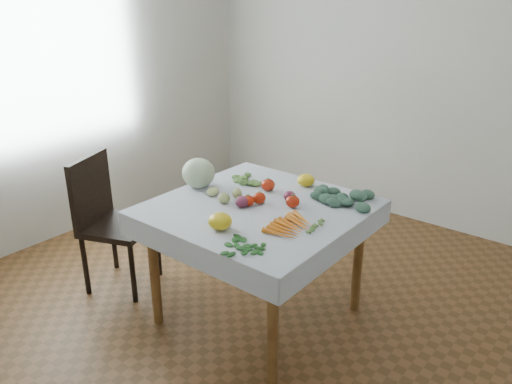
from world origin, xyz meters
The scene contains 20 objects.
ground centered at (0.00, 0.00, 0.00)m, with size 4.00×4.00×0.00m, color brown.
back_wall centered at (0.00, 2.00, 1.35)m, with size 4.00×0.04×2.70m, color silver.
left_wall centered at (-2.00, 0.00, 1.35)m, with size 0.04×4.00×2.70m, color silver.
table centered at (0.00, 0.00, 0.65)m, with size 1.00×1.00×0.75m.
tablecloth centered at (0.00, 0.00, 0.75)m, with size 1.12×1.12×0.01m, color silver.
chair centered at (-1.04, -0.33, 0.52)m, with size 0.54×0.54×0.91m.
cabbage centered at (-0.48, 0.00, 0.85)m, with size 0.21×0.21×0.19m, color #B3CAA9.
tomato_a centered at (-0.04, -0.04, 0.79)m, with size 0.07×0.07×0.06m, color #AF220B.
tomato_b centered at (-0.10, 0.22, 0.79)m, with size 0.09×0.09×0.07m, color #AF220B.
tomato_c centered at (-0.02, 0.03, 0.79)m, with size 0.08×0.08×0.07m, color #AF220B.
tomato_d centered at (0.17, 0.11, 0.79)m, with size 0.08×0.08×0.07m, color #AF220B.
heirloom_back centered at (0.04, 0.43, 0.79)m, with size 0.11×0.11×0.08m, color yellow.
heirloom_front centered at (0.03, -0.36, 0.80)m, with size 0.12×0.12×0.09m, color yellow.
onion_a centered at (0.10, 0.17, 0.79)m, with size 0.07×0.07×0.06m, color #4E1630.
onion_b centered at (-0.06, -0.08, 0.79)m, with size 0.08×0.08×0.07m, color #4E1630.
tomatillo_cluster centered at (-0.25, -0.06, 0.78)m, with size 0.10×0.14×0.05m.
carrot_bunch centered at (0.32, -0.13, 0.77)m, with size 0.20×0.31×0.03m.
kale_bunch centered at (0.36, 0.38, 0.78)m, with size 0.38×0.31×0.05m.
basil_bunch centered at (0.26, -0.46, 0.76)m, with size 0.25×0.18×0.01m.
dill_bunch centered at (-0.29, 0.25, 0.77)m, with size 0.25×0.18×0.02m.
Camera 1 is at (1.64, -2.07, 1.90)m, focal length 35.00 mm.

